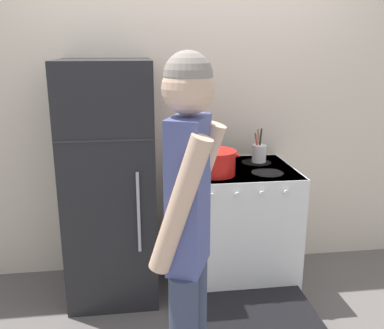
{
  "coord_description": "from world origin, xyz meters",
  "views": [
    {
      "loc": [
        -0.4,
        -3.15,
        1.72
      ],
      "look_at": [
        -0.04,
        -0.49,
        0.97
      ],
      "focal_mm": 40.0,
      "sensor_mm": 36.0,
      "label": 1
    }
  ],
  "objects_px": {
    "tea_kettle": "(210,155)",
    "utensil_jar": "(259,153)",
    "stove_range": "(236,229)",
    "person": "(189,235)",
    "dutch_oven_pot": "(216,163)",
    "refrigerator": "(110,182)"
  },
  "relations": [
    {
      "from": "tea_kettle",
      "to": "utensil_jar",
      "type": "relative_size",
      "value": 0.88
    },
    {
      "from": "stove_range",
      "to": "person",
      "type": "relative_size",
      "value": 0.81
    },
    {
      "from": "stove_range",
      "to": "utensil_jar",
      "type": "height_order",
      "value": "utensil_jar"
    },
    {
      "from": "dutch_oven_pot",
      "to": "tea_kettle",
      "type": "relative_size",
      "value": 1.44
    },
    {
      "from": "refrigerator",
      "to": "person",
      "type": "height_order",
      "value": "person"
    },
    {
      "from": "refrigerator",
      "to": "person",
      "type": "bearing_deg",
      "value": -72.87
    },
    {
      "from": "stove_range",
      "to": "utensil_jar",
      "type": "bearing_deg",
      "value": 42.12
    },
    {
      "from": "refrigerator",
      "to": "stove_range",
      "type": "height_order",
      "value": "refrigerator"
    },
    {
      "from": "refrigerator",
      "to": "tea_kettle",
      "type": "xyz_separation_m",
      "value": [
        0.71,
        0.12,
        0.14
      ]
    },
    {
      "from": "person",
      "to": "dutch_oven_pot",
      "type": "bearing_deg",
      "value": 5.82
    },
    {
      "from": "stove_range",
      "to": "tea_kettle",
      "type": "xyz_separation_m",
      "value": [
        -0.16,
        0.17,
        0.51
      ]
    },
    {
      "from": "refrigerator",
      "to": "person",
      "type": "relative_size",
      "value": 0.96
    },
    {
      "from": "refrigerator",
      "to": "stove_range",
      "type": "bearing_deg",
      "value": -3.62
    },
    {
      "from": "tea_kettle",
      "to": "utensil_jar",
      "type": "xyz_separation_m",
      "value": [
        0.36,
        0.01,
        0.0
      ]
    },
    {
      "from": "refrigerator",
      "to": "stove_range",
      "type": "distance_m",
      "value": 0.96
    },
    {
      "from": "stove_range",
      "to": "person",
      "type": "xyz_separation_m",
      "value": [
        -0.5,
        -1.18,
        0.53
      ]
    },
    {
      "from": "utensil_jar",
      "to": "person",
      "type": "relative_size",
      "value": 0.15
    },
    {
      "from": "dutch_oven_pot",
      "to": "utensil_jar",
      "type": "bearing_deg",
      "value": 36.26
    },
    {
      "from": "refrigerator",
      "to": "dutch_oven_pot",
      "type": "bearing_deg",
      "value": -12.31
    },
    {
      "from": "refrigerator",
      "to": "dutch_oven_pot",
      "type": "distance_m",
      "value": 0.73
    },
    {
      "from": "refrigerator",
      "to": "person",
      "type": "distance_m",
      "value": 1.31
    },
    {
      "from": "utensil_jar",
      "to": "person",
      "type": "distance_m",
      "value": 1.53
    }
  ]
}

